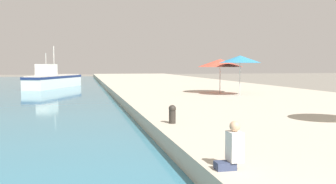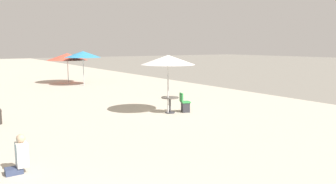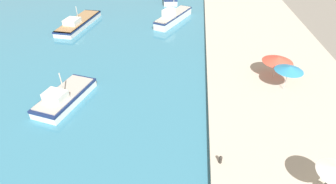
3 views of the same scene
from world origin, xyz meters
The scene contains 8 objects.
water_basin centered at (-28.00, 37.00, 0.02)m, with size 56.00×90.00×0.04m.
quay_promenade centered at (8.00, 37.00, 0.28)m, with size 16.00×90.00×0.57m.
fishing_boat_near centered at (-14.27, 16.84, 0.70)m, with size 4.38×7.43×3.29m.
fishing_boat_mid centered at (-20.87, 37.06, 0.69)m, with size 4.08×11.22×3.25m.
fishing_boat_far centered at (-5.48, 40.74, 0.95)m, with size 5.86×10.21×4.65m.
cafe_umbrella_white centered at (7.89, 20.72, 2.99)m, with size 2.80×2.80×2.67m.
cafe_umbrella_striped centered at (7.40, 23.08, 2.75)m, with size 3.26×3.26×2.47m.
mooring_bollard centered at (0.71, 10.15, 0.92)m, with size 0.26×0.26×0.65m.
Camera 3 is at (-1.80, -3.12, 16.02)m, focal length 28.00 mm.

